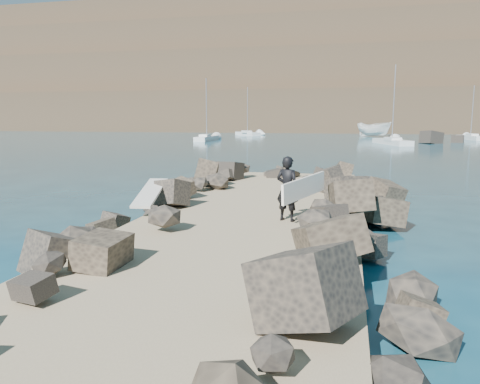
{
  "coord_description": "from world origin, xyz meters",
  "views": [
    {
      "loc": [
        2.66,
        -12.51,
        3.38
      ],
      "look_at": [
        0.0,
        -1.0,
        1.5
      ],
      "focal_mm": 35.0,
      "sensor_mm": 36.0,
      "label": 1
    }
  ],
  "objects_px": {
    "surfboard_resting": "(150,196)",
    "surfer_with_board": "(290,189)",
    "sailboat_e": "(247,134)",
    "boat_imported": "(374,129)"
  },
  "relations": [
    {
      "from": "surfboard_resting",
      "to": "surfer_with_board",
      "type": "xyz_separation_m",
      "value": [
        4.26,
        -0.45,
        0.45
      ]
    },
    {
      "from": "surfboard_resting",
      "to": "sailboat_e",
      "type": "height_order",
      "value": "sailboat_e"
    },
    {
      "from": "surfboard_resting",
      "to": "boat_imported",
      "type": "height_order",
      "value": "boat_imported"
    },
    {
      "from": "surfboard_resting",
      "to": "surfer_with_board",
      "type": "relative_size",
      "value": 1.15
    },
    {
      "from": "sailboat_e",
      "to": "surfer_with_board",
      "type": "bearing_deg",
      "value": -77.03
    },
    {
      "from": "sailboat_e",
      "to": "surfboard_resting",
      "type": "bearing_deg",
      "value": -80.09
    },
    {
      "from": "sailboat_e",
      "to": "boat_imported",
      "type": "bearing_deg",
      "value": 0.19
    },
    {
      "from": "boat_imported",
      "to": "surfer_with_board",
      "type": "bearing_deg",
      "value": -148.31
    },
    {
      "from": "boat_imported",
      "to": "surfer_with_board",
      "type": "relative_size",
      "value": 3.39
    },
    {
      "from": "surfboard_resting",
      "to": "surfer_with_board",
      "type": "distance_m",
      "value": 4.31
    }
  ]
}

